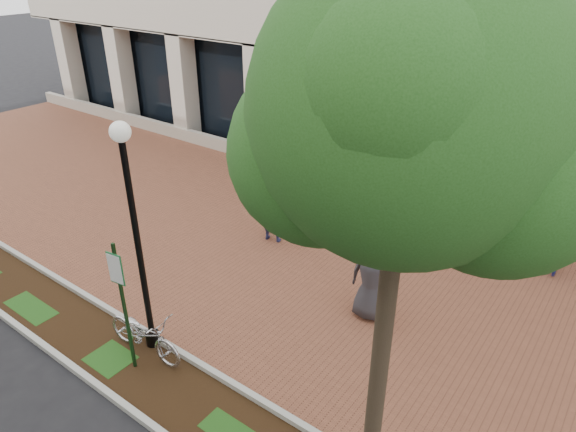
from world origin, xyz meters
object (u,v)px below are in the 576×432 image
Objects in this scene: pedestrian_right at (372,278)px; bike_rack_cluster at (517,237)px; parking_sign at (121,294)px; lamppost at (136,231)px; locked_bicycle at (144,333)px; street_tree at (412,129)px; pedestrian_left at (272,210)px; pedestrian_mid at (304,188)px; bollard at (494,219)px.

bike_rack_cluster is at bearing -117.64° from pedestrian_right.
parking_sign is 0.59× the size of lamppost.
parking_sign is at bearing -167.59° from locked_bicycle.
street_tree is 3.91× the size of locked_bicycle.
lamppost is 4.90m from pedestrian_right.
locked_bicycle is 4.76m from pedestrian_right.
parking_sign is 1.42× the size of pedestrian_right.
locked_bicycle is 5.08m from pedestrian_left.
pedestrian_mid is (-1.13, 7.31, -0.92)m from parking_sign.
lamppost is at bearing 84.27° from pedestrian_left.
street_tree is (4.97, 0.19, 3.95)m from parking_sign.
pedestrian_left is at bearing -25.82° from pedestrian_right.
parking_sign reaches higher than pedestrian_left.
locked_bicycle is 9.60m from bike_rack_cluster.
locked_bicycle is at bearing -68.02° from lamppost.
lamppost is 9.77m from bollard.
bike_rack_cluster is at bearing 91.86° from street_tree.
bike_rack_cluster is (4.81, 8.31, -0.04)m from locked_bicycle.
pedestrian_left is at bearing 63.53° from pedestrian_mid.
street_tree is at bearing -5.08° from lamppost.
parking_sign reaches higher than bollard.
bollard is 0.94m from bike_rack_cluster.
pedestrian_mid is (-0.28, 1.90, -0.12)m from pedestrian_left.
parking_sign reaches higher than bike_rack_cluster.
parking_sign is at bearing 63.91° from pedestrian_mid.
street_tree is (5.19, -0.46, 3.04)m from lamppost.
pedestrian_right is 5.01m from bike_rack_cluster.
parking_sign is 1.70× the size of pedestrian_mid.
bike_rack_cluster is (1.83, 4.64, -0.52)m from pedestrian_right.
locked_bicycle is 6.99m from pedestrian_mid.
locked_bicycle reaches higher than bike_rack_cluster.
pedestrian_mid is at bearing 5.26° from locked_bicycle.
lamppost is 4.69× the size of bollard.
street_tree is 3.78× the size of pedestrian_right.
pedestrian_left is 1.88× the size of bollard.
bike_rack_cluster is at bearing -162.53° from pedestrian_left.
locked_bicycle is at bearing 44.85° from pedestrian_right.
pedestrian_right is 0.66× the size of bike_rack_cluster.
lamppost is at bearing 100.13° from parking_sign.
street_tree is 3.93× the size of pedestrian_left.
street_tree is at bearing -95.47° from locked_bicycle.
pedestrian_right is 1.95× the size of bollard.
bike_rack_cluster is (5.82, 1.40, -0.36)m from pedestrian_mid.
bollard is at bearing 59.05° from parking_sign.
locked_bicycle is 0.64× the size of bike_rack_cluster.
street_tree is at bearing 95.73° from pedestrian_mid.
lamppost reaches higher than parking_sign.
bollard is (1.05, 5.17, -0.47)m from pedestrian_right.
pedestrian_mid is at bearing 97.82° from lamppost.
bike_rack_cluster is at bearing -34.48° from bollard.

